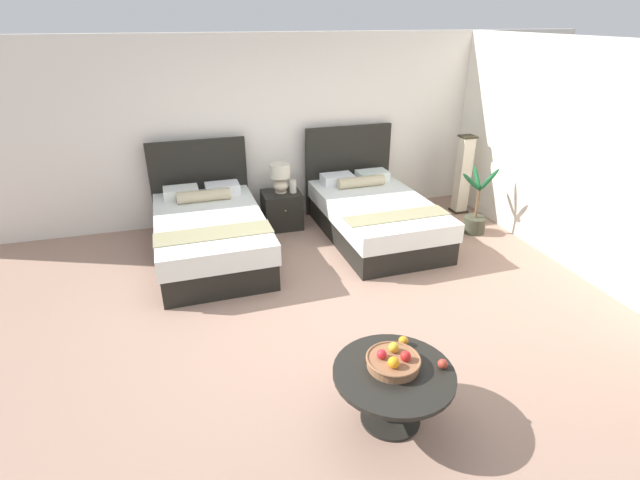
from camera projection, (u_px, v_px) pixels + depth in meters
The scene contains 14 objects.
ground_plane at pixel (334, 311), 5.04m from camera, with size 9.80×9.29×0.02m, color #9F7C69.
wall_back at pixel (275, 129), 6.94m from camera, with size 9.80×0.12×2.61m, color white.
wall_side_right at pixel (576, 157), 5.61m from camera, with size 0.12×4.89×2.61m, color white.
bed_near_window at pixel (210, 232), 6.05m from camera, with size 1.38×2.22×1.28m.
bed_near_corner at pixel (373, 214), 6.62m from camera, with size 1.39×2.26×1.33m.
nightstand at pixel (282, 210), 6.91m from camera, with size 0.54×0.50×0.52m.
table_lamp at pixel (280, 176), 6.71m from camera, with size 0.28×0.28×0.41m.
vase at pixel (293, 186), 6.77m from camera, with size 0.10×0.10×0.19m.
coffee_table at pixel (393, 384), 3.54m from camera, with size 0.90×0.90×0.46m.
fruit_bowl at pixel (393, 361), 3.52m from camera, with size 0.41×0.41×0.15m.
loose_apple at pixel (443, 364), 3.51m from camera, with size 0.07×0.07×0.07m.
loose_orange at pixel (403, 341), 3.75m from camera, with size 0.08×0.08×0.08m.
floor_lamp_corner at pixel (463, 175), 7.30m from camera, with size 0.22×0.22×1.20m.
potted_palm at pixel (476, 216), 6.73m from camera, with size 0.60×0.51×0.93m.
Camera 1 is at (-1.33, -4.02, 2.83)m, focal length 26.82 mm.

